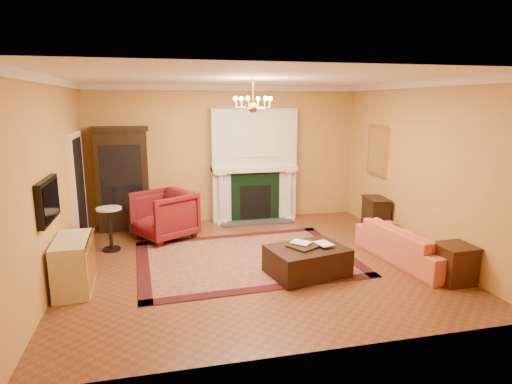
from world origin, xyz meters
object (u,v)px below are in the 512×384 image
object	(u,v)px
commode	(74,264)
console_table	(375,216)
pedestal_table	(110,226)
china_cabinet	(123,181)
end_table	(454,265)
coral_sofa	(410,239)
wingback_armchair	(164,213)
leather_ottoman	(307,261)

from	to	relation	value
commode	console_table	xyz separation A→B (m)	(5.51, 1.46, -0.02)
pedestal_table	commode	world-z (taller)	pedestal_table
china_cabinet	end_table	bearing A→B (deg)	-42.16
coral_sofa	china_cabinet	bearing A→B (deg)	50.61
end_table	console_table	distance (m)	2.49
commode	coral_sofa	bearing A→B (deg)	-3.66
pedestal_table	end_table	bearing A→B (deg)	-27.24
china_cabinet	console_table	distance (m)	5.26
end_table	console_table	xyz separation A→B (m)	(0.06, 2.49, 0.08)
wingback_armchair	china_cabinet	bearing A→B (deg)	-167.87
end_table	leather_ottoman	distance (m)	2.17
wingback_armchair	console_table	world-z (taller)	wingback_armchair
wingback_armchair	end_table	distance (m)	5.20
leather_ottoman	pedestal_table	bearing A→B (deg)	136.69
wingback_armchair	end_table	world-z (taller)	wingback_armchair
china_cabinet	coral_sofa	xyz separation A→B (m)	(4.78, -3.08, -0.63)
china_cabinet	end_table	xyz separation A→B (m)	(4.94, -3.99, -0.75)
end_table	leather_ottoman	size ratio (longest dim) A/B	0.48
coral_sofa	end_table	world-z (taller)	coral_sofa
console_table	leather_ottoman	xyz separation A→B (m)	(-2.09, -1.72, -0.13)
console_table	end_table	bearing A→B (deg)	-84.45
china_cabinet	leather_ottoman	world-z (taller)	china_cabinet
coral_sofa	pedestal_table	bearing A→B (deg)	64.27
pedestal_table	console_table	xyz separation A→B (m)	(5.16, -0.14, -0.10)
wingback_armchair	leather_ottoman	xyz separation A→B (m)	(2.11, -2.37, -0.29)
coral_sofa	console_table	bearing A→B (deg)	-14.60
china_cabinet	leather_ottoman	xyz separation A→B (m)	(2.91, -3.22, -0.80)
pedestal_table	coral_sofa	xyz separation A→B (m)	(4.94, -1.71, -0.06)
coral_sofa	leather_ottoman	size ratio (longest dim) A/B	1.78
wingback_armchair	leather_ottoman	distance (m)	3.18
leather_ottoman	commode	bearing A→B (deg)	163.44
pedestal_table	commode	distance (m)	1.63
wingback_armchair	coral_sofa	bearing A→B (deg)	29.83
commode	leather_ottoman	distance (m)	3.43
wingback_armchair	end_table	xyz separation A→B (m)	(4.14, -3.13, -0.24)
commode	end_table	xyz separation A→B (m)	(5.45, -1.03, -0.10)
china_cabinet	pedestal_table	bearing A→B (deg)	-99.96
console_table	leather_ottoman	world-z (taller)	console_table
wingback_armchair	leather_ottoman	size ratio (longest dim) A/B	0.90
end_table	commode	bearing A→B (deg)	169.27
commode	end_table	world-z (taller)	commode
china_cabinet	pedestal_table	size ratio (longest dim) A/B	2.58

